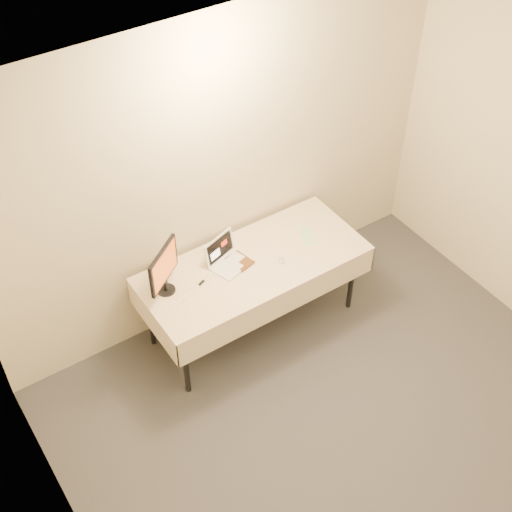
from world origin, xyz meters
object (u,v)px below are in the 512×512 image
laptop (227,257)px  monitor (164,268)px  book (233,258)px  table (253,268)px

laptop → monitor: size_ratio=0.90×
laptop → monitor: monitor is taller
laptop → book: 0.08m
table → book: size_ratio=9.16×
monitor → laptop: bearing=-35.2°
laptop → book: size_ratio=1.86×
table → book: bearing=161.2°
table → laptop: 0.24m
table → monitor: monitor is taller
laptop → book: (0.01, -0.07, 0.05)m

